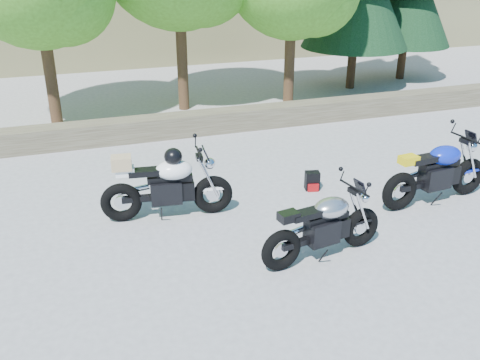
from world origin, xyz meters
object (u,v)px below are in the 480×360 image
white_bike (166,184)px  backpack (312,181)px  silver_bike (324,227)px  blue_bike (437,173)px

white_bike → backpack: size_ratio=6.24×
silver_bike → white_bike: white_bike is taller
white_bike → blue_bike: 4.60m
blue_bike → silver_bike: bearing=-164.8°
silver_bike → blue_bike: 2.83m
backpack → white_bike: bearing=-163.5°
white_bike → blue_bike: bearing=-4.4°
silver_bike → white_bike: size_ratio=0.92×
silver_bike → backpack: silver_bike is taller
white_bike → blue_bike: size_ratio=0.97×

